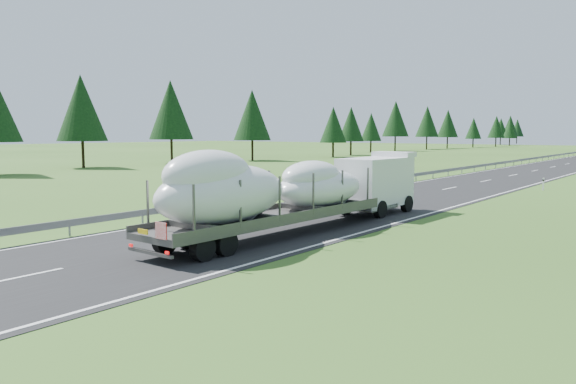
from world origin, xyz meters
The scene contains 4 objects.
ground centered at (0.00, 0.00, 0.00)m, with size 400.00×400.00×0.00m, color #30541C.
guardrail centered at (-5.30, 99.94, 0.60)m, with size 0.10×400.00×0.76m.
tree_line_left centered at (-45.27, 85.66, 7.09)m, with size 15.15×258.90×12.35m.
boat_truck centered at (2.06, 3.05, 2.06)m, with size 2.99×18.66×3.96m.
Camera 1 is at (17.42, -17.61, 4.62)m, focal length 35.00 mm.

